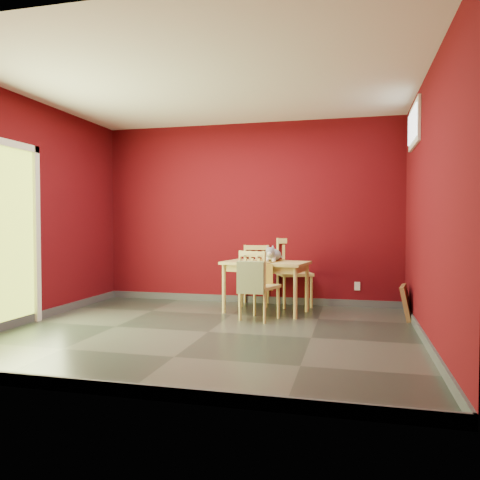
% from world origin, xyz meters
% --- Properties ---
extents(ground, '(4.50, 4.50, 0.00)m').
position_xyz_m(ground, '(0.00, 0.00, 0.00)').
color(ground, '#2D342D').
rests_on(ground, ground).
extents(room_shell, '(4.50, 4.50, 4.50)m').
position_xyz_m(room_shell, '(0.00, 0.00, 0.05)').
color(room_shell, '#4F080D').
rests_on(room_shell, ground).
extents(doorway, '(0.06, 1.01, 2.13)m').
position_xyz_m(doorway, '(-2.23, -0.40, 1.12)').
color(doorway, '#B7D838').
rests_on(doorway, ground).
extents(window, '(0.05, 0.90, 0.50)m').
position_xyz_m(window, '(2.23, 1.00, 2.35)').
color(window, white).
rests_on(window, room_shell).
extents(outlet_plate, '(0.08, 0.02, 0.12)m').
position_xyz_m(outlet_plate, '(1.60, 1.99, 0.30)').
color(outlet_plate, silver).
rests_on(outlet_plate, room_shell).
extents(dining_table, '(1.19, 0.82, 0.69)m').
position_xyz_m(dining_table, '(0.40, 1.27, 0.60)').
color(dining_table, '#D4BF63').
rests_on(dining_table, ground).
extents(table_runner, '(0.44, 0.73, 0.35)m').
position_xyz_m(table_runner, '(0.40, 1.15, 0.63)').
color(table_runner, olive).
rests_on(table_runner, dining_table).
extents(chair_far_left, '(0.45, 0.45, 0.87)m').
position_xyz_m(chair_far_left, '(0.14, 1.84, 0.45)').
color(chair_far_left, '#D4BF63').
rests_on(chair_far_left, ground).
extents(chair_far_right, '(0.60, 0.60, 0.98)m').
position_xyz_m(chair_far_right, '(0.69, 1.90, 0.50)').
color(chair_far_right, '#D4BF63').
rests_on(chair_far_right, ground).
extents(chair_near, '(0.51, 0.51, 0.86)m').
position_xyz_m(chair_near, '(0.40, 0.75, 0.44)').
color(chair_near, '#D4BF63').
rests_on(chair_near, ground).
extents(tote_bag, '(0.32, 0.19, 0.45)m').
position_xyz_m(tote_bag, '(0.36, 0.54, 0.55)').
color(tote_bag, '#879660').
rests_on(tote_bag, chair_near).
extents(cat, '(0.33, 0.50, 0.23)m').
position_xyz_m(cat, '(0.49, 1.35, 0.80)').
color(cat, slate).
rests_on(cat, table_runner).
extents(picture_frame, '(0.21, 0.44, 0.43)m').
position_xyz_m(picture_frame, '(2.19, 1.23, 0.21)').
color(picture_frame, brown).
rests_on(picture_frame, ground).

